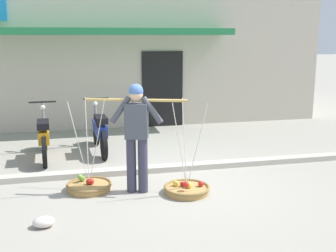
{
  "coord_description": "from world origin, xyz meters",
  "views": [
    {
      "loc": [
        -1.47,
        -6.37,
        2.38
      ],
      "look_at": [
        0.12,
        0.6,
        0.85
      ],
      "focal_mm": 44.77,
      "sensor_mm": 36.0,
      "label": 1
    }
  ],
  "objects_px": {
    "fruit_basket_left_side": "(187,189)",
    "plastic_litter_bag": "(44,222)",
    "fruit_vendor": "(137,131)",
    "fruit_basket_right_side": "(89,186)",
    "motorcycle_nearest_shop": "(44,136)",
    "motorcycle_second_in_row": "(100,131)"
  },
  "relations": [
    {
      "from": "fruit_vendor",
      "to": "fruit_basket_right_side",
      "type": "distance_m",
      "value": 1.19
    },
    {
      "from": "fruit_basket_right_side",
      "to": "plastic_litter_bag",
      "type": "bearing_deg",
      "value": -117.17
    },
    {
      "from": "fruit_basket_right_side",
      "to": "motorcycle_second_in_row",
      "type": "xyz_separation_m",
      "value": [
        0.33,
        2.22,
        0.38
      ]
    },
    {
      "from": "fruit_basket_left_side",
      "to": "fruit_vendor",
      "type": "bearing_deg",
      "value": 162.1
    },
    {
      "from": "fruit_basket_right_side",
      "to": "plastic_litter_bag",
      "type": "xyz_separation_m",
      "value": [
        -0.62,
        -1.21,
        -0.0
      ]
    },
    {
      "from": "fruit_basket_right_side",
      "to": "motorcycle_nearest_shop",
      "type": "xyz_separation_m",
      "value": [
        -0.78,
        1.96,
        0.38
      ]
    },
    {
      "from": "fruit_basket_left_side",
      "to": "plastic_litter_bag",
      "type": "bearing_deg",
      "value": -160.69
    },
    {
      "from": "fruit_basket_right_side",
      "to": "motorcycle_nearest_shop",
      "type": "relative_size",
      "value": 0.8
    },
    {
      "from": "fruit_vendor",
      "to": "fruit_basket_right_side",
      "type": "bearing_deg",
      "value": 161.93
    },
    {
      "from": "fruit_basket_right_side",
      "to": "motorcycle_second_in_row",
      "type": "distance_m",
      "value": 2.27
    },
    {
      "from": "motorcycle_nearest_shop",
      "to": "motorcycle_second_in_row",
      "type": "xyz_separation_m",
      "value": [
        1.1,
        0.25,
        0.0
      ]
    },
    {
      "from": "fruit_basket_left_side",
      "to": "plastic_litter_bag",
      "type": "height_order",
      "value": "fruit_basket_left_side"
    },
    {
      "from": "motorcycle_second_in_row",
      "to": "plastic_litter_bag",
      "type": "distance_m",
      "value": 3.58
    },
    {
      "from": "fruit_vendor",
      "to": "plastic_litter_bag",
      "type": "xyz_separation_m",
      "value": [
        -1.36,
        -0.97,
        -0.91
      ]
    },
    {
      "from": "motorcycle_second_in_row",
      "to": "fruit_basket_left_side",
      "type": "bearing_deg",
      "value": -66.96
    },
    {
      "from": "motorcycle_nearest_shop",
      "to": "motorcycle_second_in_row",
      "type": "relative_size",
      "value": 1.0
    },
    {
      "from": "fruit_vendor",
      "to": "fruit_basket_right_side",
      "type": "relative_size",
      "value": 1.17
    },
    {
      "from": "motorcycle_nearest_shop",
      "to": "plastic_litter_bag",
      "type": "relative_size",
      "value": 6.51
    },
    {
      "from": "plastic_litter_bag",
      "to": "fruit_basket_right_side",
      "type": "bearing_deg",
      "value": 62.83
    },
    {
      "from": "motorcycle_nearest_shop",
      "to": "fruit_basket_left_side",
      "type": "bearing_deg",
      "value": -47.34
    },
    {
      "from": "fruit_basket_right_side",
      "to": "fruit_basket_left_side",
      "type": "bearing_deg",
      "value": -17.99
    },
    {
      "from": "motorcycle_nearest_shop",
      "to": "plastic_litter_bag",
      "type": "height_order",
      "value": "motorcycle_nearest_shop"
    }
  ]
}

